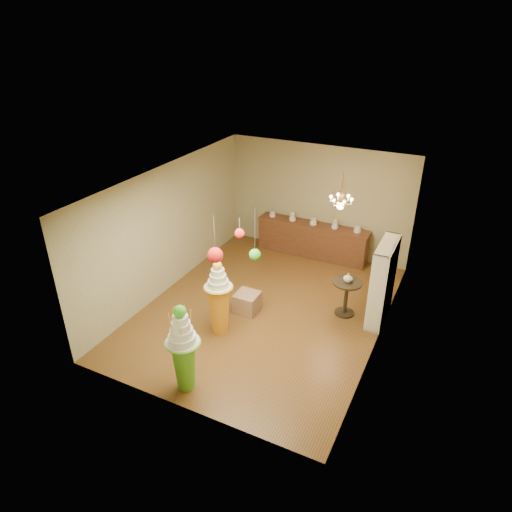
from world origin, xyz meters
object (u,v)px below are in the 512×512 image
at_px(pedestal_green, 184,354).
at_px(round_table, 346,293).
at_px(sideboard, 312,239).
at_px(pedestal_orange, 219,303).

distance_m(pedestal_green, round_table, 3.93).
xyz_separation_m(pedestal_green, sideboard, (0.23, 5.79, -0.26)).
relative_size(pedestal_green, sideboard, 0.57).
height_order(sideboard, round_table, sideboard).
xyz_separation_m(sideboard, round_table, (1.64, -2.34, 0.05)).
distance_m(pedestal_green, pedestal_orange, 1.69).
xyz_separation_m(pedestal_orange, round_table, (2.14, 1.79, -0.16)).
height_order(pedestal_green, pedestal_orange, pedestal_green).
xyz_separation_m(pedestal_orange, sideboard, (0.50, 4.13, -0.22)).
bearing_deg(pedestal_orange, round_table, 39.83).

